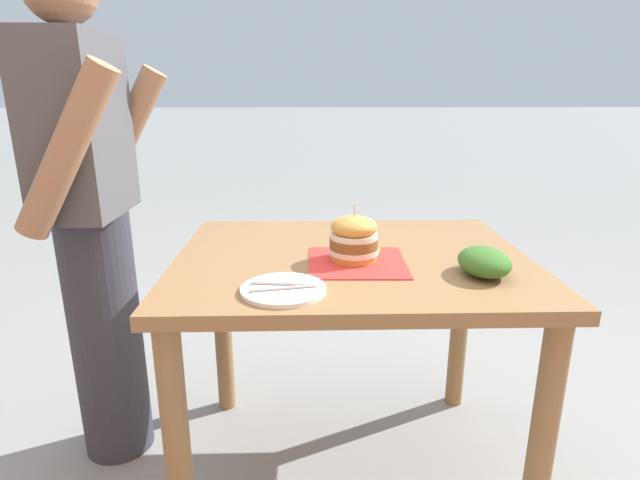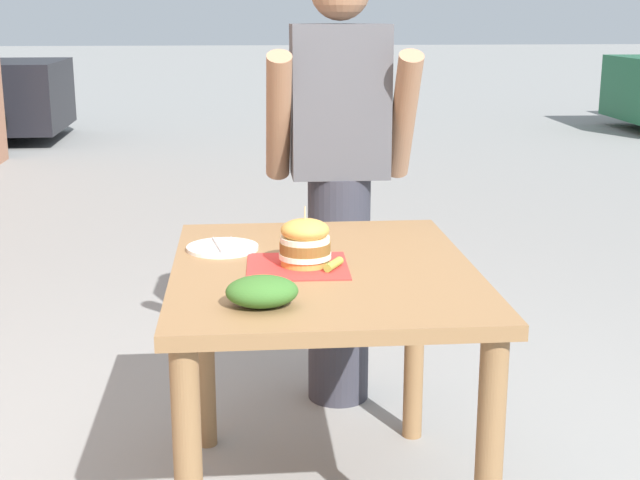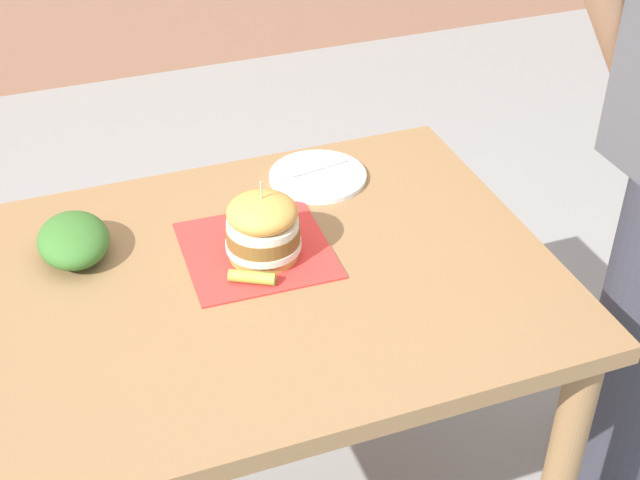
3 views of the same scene
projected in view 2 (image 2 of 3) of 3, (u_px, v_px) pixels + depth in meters
patio_table at (323, 309)px, 2.59m from camera, size 0.86×1.09×0.80m
serving_paper at (297, 266)px, 2.54m from camera, size 0.30×0.30×0.00m
sandwich at (305, 242)px, 2.54m from camera, size 0.15×0.15×0.17m
pickle_spear at (334, 264)px, 2.51m from camera, size 0.06×0.09×0.02m
side_plate_with_forks at (222, 248)px, 2.73m from camera, size 0.22×0.22×0.02m
side_salad at (262, 291)px, 2.19m from camera, size 0.18×0.14×0.08m
diner_across_table at (339, 180)px, 3.37m from camera, size 0.55×0.35×1.69m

